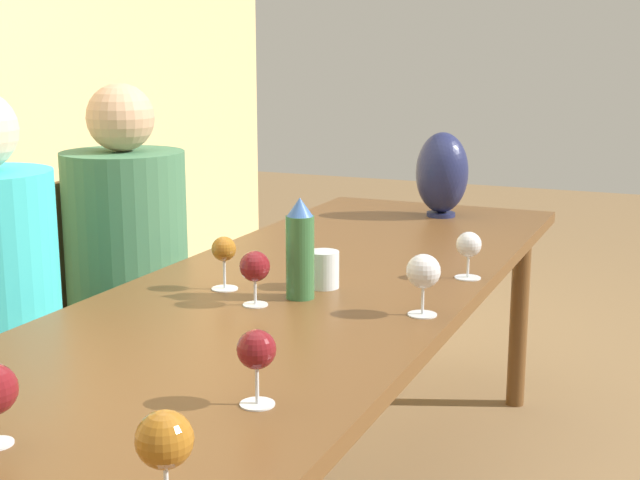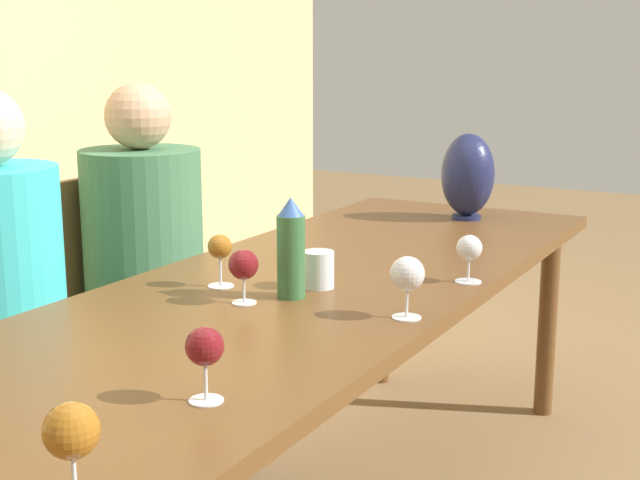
% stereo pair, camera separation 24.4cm
% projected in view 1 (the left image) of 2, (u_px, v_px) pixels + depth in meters
% --- Properties ---
extents(dining_table, '(3.05, 0.89, 0.76)m').
position_uv_depth(dining_table, '(276.00, 326.00, 2.23)').
color(dining_table, brown).
rests_on(dining_table, ground_plane).
extents(water_bottle, '(0.07, 0.07, 0.26)m').
position_uv_depth(water_bottle, '(300.00, 250.00, 2.22)').
color(water_bottle, '#336638').
rests_on(water_bottle, dining_table).
extents(water_tumbler, '(0.08, 0.08, 0.10)m').
position_uv_depth(water_tumbler, '(324.00, 269.00, 2.33)').
color(water_tumbler, silver).
rests_on(water_tumbler, dining_table).
extents(vase, '(0.19, 0.19, 0.31)m').
position_uv_depth(vase, '(442.00, 173.00, 3.29)').
color(vase, '#1E234C').
rests_on(vase, dining_table).
extents(wine_glass_0, '(0.07, 0.07, 0.14)m').
position_uv_depth(wine_glass_0, '(224.00, 251.00, 2.30)').
color(wine_glass_0, silver).
rests_on(wine_glass_0, dining_table).
extents(wine_glass_1, '(0.08, 0.08, 0.14)m').
position_uv_depth(wine_glass_1, '(255.00, 267.00, 2.16)').
color(wine_glass_1, silver).
rests_on(wine_glass_1, dining_table).
extents(wine_glass_2, '(0.08, 0.08, 0.15)m').
position_uv_depth(wine_glass_2, '(423.00, 273.00, 2.08)').
color(wine_glass_2, silver).
rests_on(wine_glass_2, dining_table).
extents(wine_glass_3, '(0.07, 0.07, 0.14)m').
position_uv_depth(wine_glass_3, '(257.00, 352.00, 1.55)').
color(wine_glass_3, silver).
rests_on(wine_glass_3, dining_table).
extents(wine_glass_5, '(0.08, 0.08, 0.15)m').
position_uv_depth(wine_glass_5, '(165.00, 442.00, 1.18)').
color(wine_glass_5, silver).
rests_on(wine_glass_5, dining_table).
extents(wine_glass_6, '(0.07, 0.07, 0.13)m').
position_uv_depth(wine_glass_6, '(469.00, 246.00, 2.42)').
color(wine_glass_6, silver).
rests_on(wine_glass_6, dining_table).
extents(chair_far, '(0.44, 0.44, 0.96)m').
position_uv_depth(chair_far, '(111.00, 317.00, 2.92)').
color(chair_far, brown).
rests_on(chair_far, ground_plane).
extents(person_far, '(0.39, 0.39, 1.27)m').
position_uv_depth(person_far, '(132.00, 272.00, 2.85)').
color(person_far, '#2D2D38').
rests_on(person_far, ground_plane).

